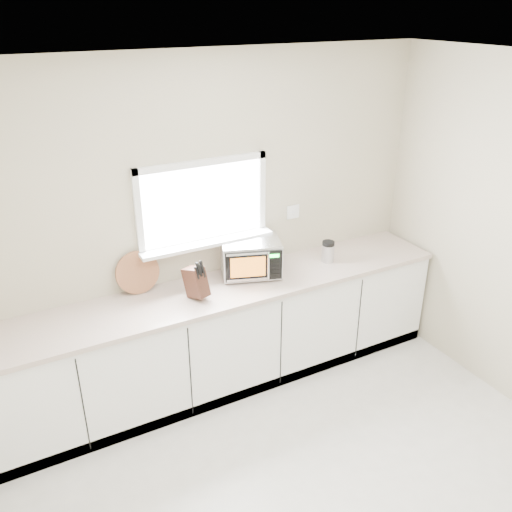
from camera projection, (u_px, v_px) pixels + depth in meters
back_wall at (203, 224)px, 4.36m from camera, size 4.00×0.17×2.70m
cabinets at (221, 338)px, 4.52m from camera, size 3.92×0.60×0.88m
countertop at (220, 291)px, 4.32m from camera, size 3.92×0.64×0.04m
microwave at (251, 256)px, 4.47m from camera, size 0.57×0.51×0.31m
knife_block at (196, 282)px, 4.12m from camera, size 0.17×0.24×0.32m
cutting_board at (138, 272)px, 4.19m from camera, size 0.34×0.08×0.34m
coffee_grinder at (328, 251)px, 4.72m from camera, size 0.14×0.14×0.19m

